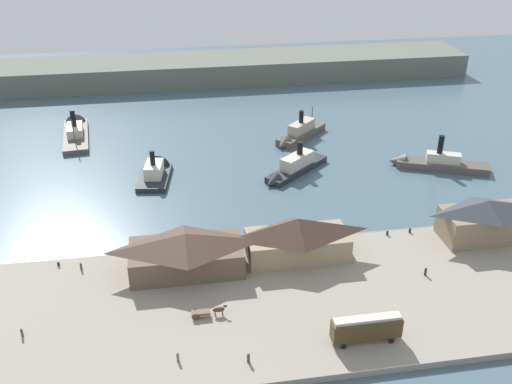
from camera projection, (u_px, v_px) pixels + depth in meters
The scene contains 22 objects.
ground_plane at pixel (284, 235), 118.33m from camera, with size 320.00×320.00×0.00m, color #476070.
quay_promenade at pixel (311, 299), 98.87m from camera, with size 110.00×36.00×1.20m, color gray.
seawall_edge at pixel (288, 242), 114.96m from camera, with size 110.00×0.80×1.00m, color slate.
ferry_shed_east_terminal at pixel (186, 251), 103.87m from camera, with size 20.65×10.60×7.57m.
ferry_shed_customs_shed at pixel (298, 237), 107.38m from camera, with size 19.27×8.78×8.23m.
ferry_shed_west_terminal at pixel (485, 219), 113.21m from camera, with size 16.88×8.69×8.34m.
street_tram at pixel (366, 327), 87.70m from camera, with size 10.83×2.49×4.59m.
horse_cart at pixel (208, 312), 93.63m from camera, with size 5.88×1.40×1.87m.
pedestrian_near_east_shed at pixel (248, 358), 84.57m from camera, with size 0.44×0.44×1.79m.
pedestrian_near_cart at pixel (426, 272), 103.63m from camera, with size 0.42×0.42×1.71m.
pedestrian_walking_west at pixel (178, 357), 84.80m from camera, with size 0.41×0.41×1.66m.
pedestrian_walking_east at pixel (81, 266), 105.15m from camera, with size 0.39×0.39×1.59m.
pedestrian_by_tram at pixel (22, 333), 89.53m from camera, with size 0.39×0.39×1.59m.
mooring_post_east at pixel (58, 263), 106.42m from camera, with size 0.44×0.44×0.90m, color black.
mooring_post_center_east at pixel (387, 233), 115.72m from camera, with size 0.44×0.44×0.90m, color black.
mooring_post_west at pixel (410, 231), 116.61m from camera, with size 0.44×0.44×0.90m, color black.
ferry_moored_west at pixel (156, 171), 141.88m from camera, with size 9.04×16.33×10.49m.
ferry_mid_harbor at pixel (76, 130), 166.13m from camera, with size 9.06×26.58×10.79m.
ferry_departing_north at pixel (432, 163), 145.79m from camera, with size 24.46×13.68×10.23m.
ferry_outer_harbor at pixel (298, 134), 161.98m from camera, with size 17.82×17.67×9.39m.
ferry_moored_east at pixel (292, 168), 142.28m from camera, with size 19.31×17.32×9.08m.
far_headland at pixel (223, 68), 212.37m from camera, with size 180.00×24.00×8.00m, color #60665B.
Camera 1 is at (-22.10, -98.18, 63.12)m, focal length 40.52 mm.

